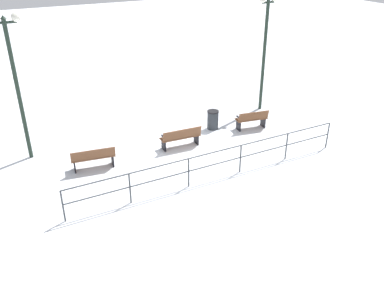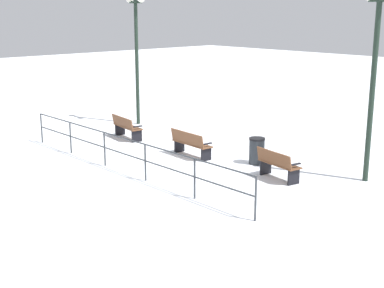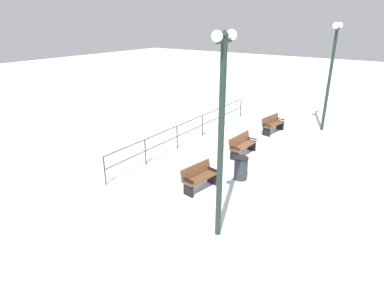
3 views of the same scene
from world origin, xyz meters
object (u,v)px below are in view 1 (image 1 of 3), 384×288
Objects in this scene: bench_nearest at (252,119)px; bench_second at (181,137)px; lamppost_middle at (13,66)px; bench_third at (93,157)px; lamppost_near at (265,43)px; trash_bin at (213,120)px.

bench_second is (-0.16, 3.50, 0.00)m from bench_nearest.
bench_second is at bearing -109.66° from lamppost_middle.
bench_nearest is at bearing -101.25° from lamppost_middle.
lamppost_near reaches higher than bench_third.
bench_second is 3.51m from bench_third.
trash_bin is (-0.96, 3.22, -2.79)m from lamppost_near.
bench_nearest is at bearing 135.41° from lamppost_near.
lamppost_near is at bearing -66.35° from bench_second.
lamppost_near is 0.98× the size of lamppost_middle.
bench_third is 4.12m from lamppost_middle.
lamppost_middle reaches higher than trash_bin.
lamppost_middle reaches higher than bench_nearest.
bench_nearest is 3.50m from bench_second.
trash_bin is (0.81, 1.48, -0.04)m from bench_nearest.
bench_third is at bearing 94.25° from bench_second.
lamppost_near reaches higher than bench_second.
lamppost_middle is 8.11m from trash_bin.
bench_nearest is 7.01m from bench_third.
bench_second is at bearing 115.62° from trash_bin.
lamppost_near is at bearing -68.86° from bench_third.
bench_nearest is 0.90× the size of bench_third.
trash_bin is (-0.96, -7.42, -3.12)m from lamppost_middle.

